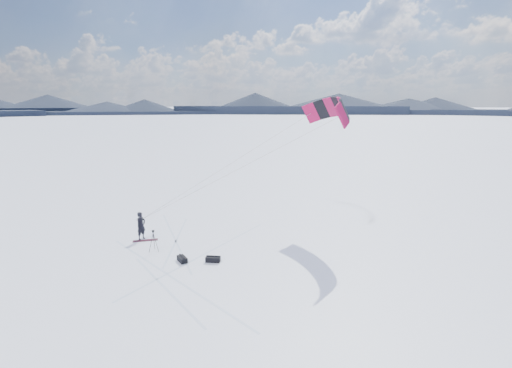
% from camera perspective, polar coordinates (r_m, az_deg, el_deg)
% --- Properties ---
extents(ground, '(1800.00, 1800.00, 0.00)m').
position_cam_1_polar(ground, '(23.38, -15.84, -10.44)').
color(ground, white).
extents(horizon_hills, '(704.00, 705.94, 8.04)m').
position_cam_1_polar(horizon_hills, '(22.39, -16.31, -3.04)').
color(horizon_hills, black).
rests_on(horizon_hills, ground).
extents(snow_tracks, '(13.93, 10.25, 0.01)m').
position_cam_1_polar(snow_tracks, '(23.80, -19.33, -10.26)').
color(snow_tracks, '#ABBCDB').
rests_on(snow_tracks, ground).
extents(snowkiter, '(0.64, 0.79, 1.87)m').
position_cam_1_polar(snowkiter, '(26.08, -17.13, -8.11)').
color(snowkiter, black).
rests_on(snowkiter, ground).
extents(snowboard, '(1.56, 0.95, 0.04)m').
position_cam_1_polar(snowboard, '(25.74, -16.66, -8.31)').
color(snowboard, maroon).
rests_on(snowboard, ground).
extents(tripod, '(0.58, 0.60, 1.36)m').
position_cam_1_polar(tripod, '(23.55, -15.49, -7.98)').
color(tripod, black).
rests_on(tripod, ground).
extents(gear_bag_a, '(0.85, 0.46, 0.37)m').
position_cam_1_polar(gear_bag_a, '(21.69, -6.63, -11.41)').
color(gear_bag_a, black).
rests_on(gear_bag_a, ground).
extents(gear_bag_b, '(0.81, 0.82, 0.36)m').
position_cam_1_polar(gear_bag_b, '(21.99, -11.28, -11.25)').
color(gear_bag_b, black).
rests_on(gear_bag_b, ground).
extents(power_kite, '(13.46, 7.98, 7.98)m').
position_cam_1_polar(power_kite, '(26.36, 11.51, 11.03)').
color(power_kite, '#AC0C42').
rests_on(power_kite, ground).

